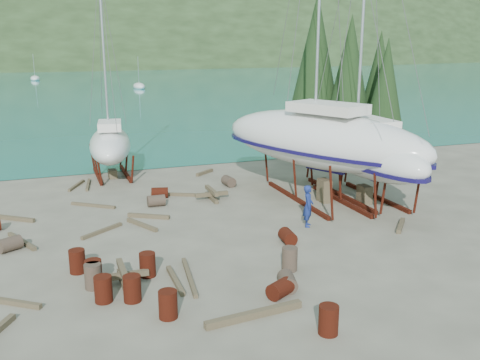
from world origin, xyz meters
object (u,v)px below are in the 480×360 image
object	(u,v)px
large_sailboat_far	(361,150)
small_sailboat_shore	(110,144)
worker	(308,206)
large_sailboat_near	(320,139)

from	to	relation	value
large_sailboat_far	small_sailboat_shore	xyz separation A→B (m)	(-11.65, 9.95, -0.69)
large_sailboat_far	worker	distance (m)	5.51
large_sailboat_far	worker	world-z (taller)	large_sailboat_far
worker	large_sailboat_far	bearing A→B (deg)	-29.13
large_sailboat_far	small_sailboat_shore	size ratio (longest dim) A/B	1.34
small_sailboat_shore	worker	world-z (taller)	small_sailboat_shore
large_sailboat_far	worker	xyz separation A→B (m)	(-4.44, -2.73, -1.79)
small_sailboat_shore	large_sailboat_far	bearing A→B (deg)	-32.56
small_sailboat_shore	worker	distance (m)	14.63
large_sailboat_near	worker	distance (m)	5.15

